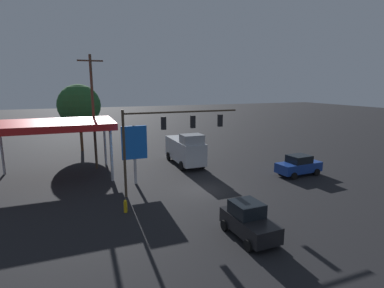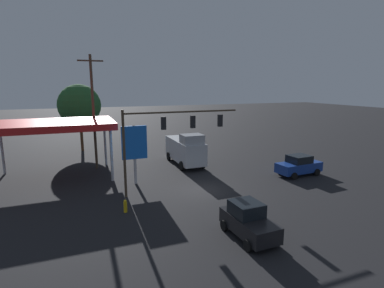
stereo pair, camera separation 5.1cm
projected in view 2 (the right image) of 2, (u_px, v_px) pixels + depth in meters
ground_plane at (201, 190)px, 24.53m from camera, size 200.00×200.00×0.00m
traffic_signal_assembly at (170, 130)px, 23.29m from camera, size 9.42×0.43×6.68m
utility_pole at (93, 110)px, 29.66m from camera, size 2.40×0.26×11.34m
gas_station_canopy at (52, 125)px, 26.99m from camera, size 10.67×7.10×5.21m
price_sign at (134, 145)px, 25.40m from camera, size 2.14×0.27×5.07m
delivery_truck at (185, 149)px, 32.01m from camera, size 2.57×6.80×3.58m
hatchback_crossing at (248, 221)px, 16.79m from camera, size 2.08×3.86×1.97m
sedan_waiting at (299, 165)px, 28.41m from camera, size 4.52×2.32×1.93m
street_tree at (79, 105)px, 37.97m from camera, size 5.32×5.32×8.58m
fire_hydrant at (125, 206)px, 20.13m from camera, size 0.24×0.24×0.88m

